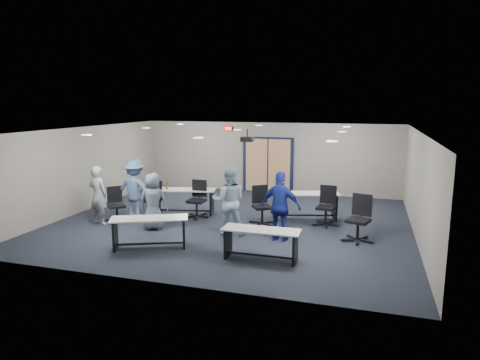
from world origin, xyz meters
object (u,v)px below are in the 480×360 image
(table_back_right, at_px, (306,201))
(person_lightblue, at_px, (229,201))
(table_front_right, at_px, (261,239))
(person_plaid, at_px, (153,201))
(person_gray, at_px, (98,195))
(table_back_left, at_px, (184,197))
(chair_loose_left, at_px, (117,205))
(chair_back_d, at_px, (326,206))
(chair_back_b, at_px, (196,199))
(person_back, at_px, (135,189))
(table_front_left, at_px, (150,227))
(chair_back_a, at_px, (152,199))
(person_navy, at_px, (281,207))
(chair_loose_right, at_px, (358,219))
(chair_back_c, at_px, (262,206))

(table_back_right, relative_size, person_lightblue, 1.14)
(table_front_right, height_order, person_plaid, person_plaid)
(table_back_right, distance_m, person_gray, 6.07)
(table_back_left, distance_m, chair_loose_left, 2.08)
(table_back_left, distance_m, chair_back_d, 4.39)
(chair_back_b, bearing_deg, person_lightblue, -40.11)
(chair_back_b, relative_size, person_plaid, 0.72)
(table_back_right, distance_m, person_plaid, 4.49)
(chair_back_d, height_order, person_lightblue, person_lightblue)
(table_back_left, height_order, person_gray, person_gray)
(table_back_right, height_order, person_back, person_back)
(table_front_left, xyz_separation_m, table_back_left, (-0.53, 3.17, 0.04))
(chair_back_a, relative_size, person_back, 0.59)
(person_navy, bearing_deg, table_front_left, 35.27)
(chair_back_b, xyz_separation_m, chair_back_d, (3.85, 0.28, -0.00))
(chair_back_a, height_order, person_back, person_back)
(person_plaid, xyz_separation_m, person_navy, (3.55, 0.03, 0.10))
(chair_back_b, relative_size, chair_loose_right, 0.95)
(person_lightblue, relative_size, person_back, 1.00)
(chair_back_b, xyz_separation_m, person_lightblue, (1.49, -1.33, 0.35))
(chair_back_b, xyz_separation_m, person_navy, (2.89, -1.43, 0.32))
(chair_back_c, xyz_separation_m, person_plaid, (-2.75, -1.33, 0.23))
(person_back, bearing_deg, table_back_right, -163.88)
(table_back_right, height_order, chair_back_c, chair_back_c)
(person_lightblue, distance_m, person_navy, 1.40)
(table_front_left, height_order, chair_loose_left, chair_loose_left)
(chair_back_d, distance_m, person_gray, 6.51)
(chair_loose_left, bearing_deg, table_back_right, -23.93)
(table_front_right, bearing_deg, table_back_left, 135.60)
(person_lightblue, bearing_deg, chair_loose_left, -17.97)
(chair_back_a, xyz_separation_m, person_lightblue, (2.86, -1.10, 0.38))
(table_back_left, bearing_deg, table_front_left, -92.91)
(table_back_left, height_order, person_navy, person_navy)
(table_front_right, distance_m, person_gray, 5.35)
(table_front_left, height_order, chair_back_a, chair_back_a)
(chair_back_b, bearing_deg, table_back_right, 15.95)
(table_back_left, height_order, person_plaid, person_plaid)
(chair_back_d, height_order, person_back, person_back)
(chair_back_a, relative_size, person_gray, 0.63)
(chair_loose_right, distance_m, person_navy, 1.97)
(chair_back_b, relative_size, person_navy, 0.63)
(table_back_left, height_order, chair_loose_right, chair_loose_right)
(chair_loose_left, xyz_separation_m, person_back, (0.39, 0.41, 0.40))
(chair_back_d, height_order, chair_loose_left, chair_back_d)
(chair_back_a, bearing_deg, chair_back_b, 7.47)
(table_back_left, distance_m, person_gray, 2.60)
(person_gray, xyz_separation_m, person_navy, (5.29, 0.05, 0.03))
(chair_back_b, height_order, person_lightblue, person_lightblue)
(chair_loose_right, relative_size, person_back, 0.65)
(chair_back_c, bearing_deg, chair_loose_right, -50.27)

